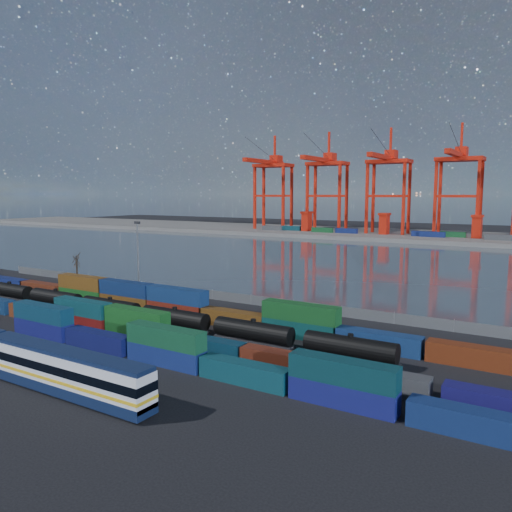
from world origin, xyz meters
The scene contains 13 objects.
ground centered at (0.00, 0.00, 0.00)m, with size 700.00×700.00×0.00m, color black.
harbor_water centered at (0.00, 105.00, 0.01)m, with size 700.00×700.00×0.00m, color #323E49.
far_quay centered at (0.00, 210.00, 1.00)m, with size 700.00×70.00×2.00m, color #514F4C.
container_row_south centered at (7.87, -9.34, 2.05)m, with size 139.32×2.45×5.23m.
container_row_mid centered at (8.39, -3.31, 1.68)m, with size 140.89×2.41×5.14m.
container_row_north centered at (-11.31, 11.60, 2.28)m, with size 142.52×2.63×5.60m.
tanker_string centered at (-7.92, 4.16, 2.07)m, with size 90.91×2.88×4.12m.
waterfront_fence centered at (0.00, 28.00, 1.00)m, with size 160.12×0.12×2.20m.
bare_tree centered at (-50.75, 25.12, 4.09)m, with size 2.13×2.20×8.20m.
yard_light_mast centered at (-30.00, 26.00, 9.30)m, with size 1.60×0.40×16.60m.
gantry_cranes centered at (-7.50, 203.47, 35.29)m, with size 197.15×42.52×57.58m.
quay_containers centered at (-11.00, 195.46, 3.30)m, with size 172.58×10.99×2.60m.
straddle_carriers centered at (-2.50, 200.00, 7.82)m, with size 140.00×7.00×11.10m.
Camera 1 is at (54.12, -58.42, 22.88)m, focal length 35.00 mm.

